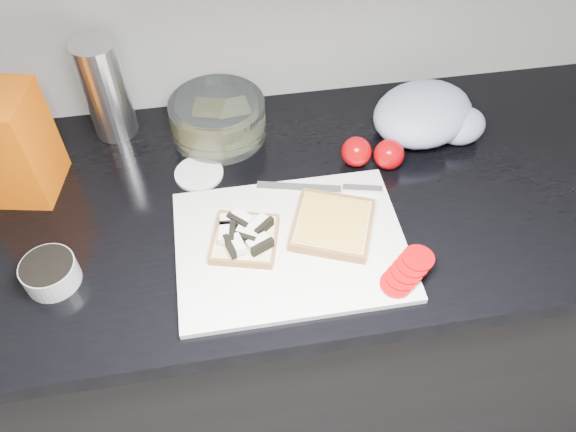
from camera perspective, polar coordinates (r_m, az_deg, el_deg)
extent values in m
cube|color=black|center=(1.45, -3.00, -10.60)|extent=(3.50, 0.60, 0.86)
cube|color=black|center=(1.08, -3.95, 1.18)|extent=(3.50, 0.64, 0.04)
cube|color=white|center=(0.99, 0.29, -2.96)|extent=(0.40, 0.30, 0.01)
cube|color=beige|center=(0.98, -4.41, -2.36)|extent=(0.13, 0.13, 0.01)
cube|color=white|center=(0.99, -5.80, -0.47)|extent=(0.04, 0.02, 0.01)
cube|color=black|center=(0.99, -5.80, -0.47)|extent=(0.04, 0.01, 0.02)
cube|color=white|center=(0.99, -4.72, -0.24)|extent=(0.04, 0.04, 0.01)
cube|color=black|center=(0.99, -4.72, -0.24)|extent=(0.04, 0.04, 0.02)
cube|color=white|center=(0.98, -2.95, -0.85)|extent=(0.04, 0.04, 0.01)
cube|color=black|center=(0.98, -2.95, -0.85)|extent=(0.04, 0.03, 0.02)
cube|color=white|center=(0.97, -6.38, -1.77)|extent=(0.03, 0.04, 0.01)
cube|color=black|center=(0.97, -6.38, -1.77)|extent=(0.02, 0.04, 0.02)
cube|color=white|center=(0.97, -4.19, -1.85)|extent=(0.04, 0.04, 0.01)
cube|color=black|center=(0.97, -4.19, -1.85)|extent=(0.04, 0.03, 0.02)
cube|color=white|center=(0.95, -2.99, -2.75)|extent=(0.04, 0.04, 0.01)
cube|color=black|center=(0.95, -2.99, -2.75)|extent=(0.04, 0.03, 0.02)
cube|color=white|center=(0.95, -5.25, -2.91)|extent=(0.03, 0.04, 0.01)
cube|color=black|center=(0.95, -5.25, -2.91)|extent=(0.02, 0.04, 0.02)
cube|color=beige|center=(1.00, 4.54, -0.89)|extent=(0.18, 0.18, 0.02)
cube|color=gold|center=(0.99, 4.58, -0.52)|extent=(0.15, 0.15, 0.00)
cylinder|color=#A70307|center=(0.95, 10.91, -6.80)|extent=(0.06, 0.06, 0.01)
cylinder|color=#A70307|center=(0.95, 11.46, -6.14)|extent=(0.06, 0.06, 0.01)
cylinder|color=#A70307|center=(0.95, 12.01, -5.49)|extent=(0.07, 0.07, 0.01)
cylinder|color=#A70307|center=(0.96, 12.55, -4.85)|extent=(0.07, 0.07, 0.01)
cylinder|color=#A70307|center=(0.96, 13.09, -4.21)|extent=(0.07, 0.07, 0.01)
cube|color=silver|center=(1.07, 1.11, 2.94)|extent=(0.16, 0.06, 0.00)
cube|color=silver|center=(1.07, 7.56, 2.71)|extent=(0.08, 0.03, 0.01)
cylinder|color=#A0A5A5|center=(1.01, -22.98, -5.36)|extent=(0.09, 0.09, 0.05)
cylinder|color=black|center=(1.00, -23.30, -4.75)|extent=(0.09, 0.09, 0.01)
cylinder|color=white|center=(1.12, -9.03, 4.30)|extent=(0.12, 0.12, 0.01)
cylinder|color=silver|center=(1.18, -7.12, 9.79)|extent=(0.20, 0.20, 0.08)
cube|color=gold|center=(1.19, -7.87, 9.56)|extent=(0.07, 0.06, 0.04)
cube|color=#EFE78E|center=(1.19, -5.48, 9.30)|extent=(0.07, 0.06, 0.02)
cube|color=#F85204|center=(1.13, -26.69, 6.52)|extent=(0.16, 0.15, 0.21)
cylinder|color=silver|center=(1.19, -18.02, 12.11)|extent=(0.09, 0.09, 0.21)
ellipsoid|color=#A1ACC6|center=(1.20, 13.52, 10.10)|extent=(0.27, 0.25, 0.10)
ellipsoid|color=#A1ACC6|center=(1.22, 17.19, 8.75)|extent=(0.13, 0.12, 0.07)
sphere|color=#A70307|center=(1.12, 6.96, 6.49)|extent=(0.06, 0.06, 0.06)
sphere|color=#A70307|center=(1.12, 10.22, 6.18)|extent=(0.06, 0.06, 0.06)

